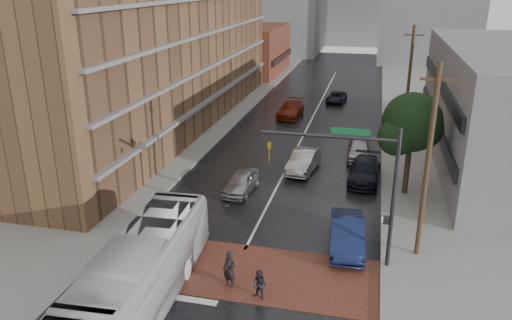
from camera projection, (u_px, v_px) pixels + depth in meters
The scene contains 19 objects.
ground at pixel (232, 275), 24.13m from camera, with size 160.00×160.00×0.00m, color black.
crosswalk at pixel (235, 270), 24.59m from camera, with size 14.00×5.00×0.02m, color brown.
sidewalk_west at pixel (190, 123), 49.49m from camera, with size 9.00×90.00×0.15m, color gray.
sidewalk_east at pixel (433, 139), 44.44m from camera, with size 9.00×90.00×0.15m, color gray.
storefront_west at pixel (254, 50), 74.94m from camera, with size 8.00×16.00×7.00m, color brown.
street_tree at pixel (412, 126), 31.65m from camera, with size 4.20×4.10×6.90m.
signal_mast at pixel (364, 177), 23.52m from camera, with size 6.50×0.30×7.20m.
utility_pole_near at pixel (428, 163), 24.11m from camera, with size 1.60×0.26×10.00m.
utility_pole_far at pixel (408, 84), 42.39m from camera, with size 1.60×0.26×10.00m.
transit_bus at pixel (141, 272), 21.46m from camera, with size 2.73×11.65×3.25m, color silver.
pedestrian_a at pixel (229, 270), 22.91m from camera, with size 0.67×0.44×1.85m, color black.
pedestrian_b at pixel (260, 285), 22.13m from camera, with size 0.70×0.54×1.44m, color #272127.
car_travel_a at pixel (241, 182), 33.43m from camera, with size 1.65×4.09×1.39m, color #9B9FA3.
car_travel_b at pixel (304, 161), 37.12m from camera, with size 1.65×4.75×1.56m, color #B7B8C0.
car_travel_c at pixel (291, 109), 51.91m from camera, with size 2.16×5.31×1.54m, color maroon.
suv_travel at pixel (336, 97), 58.04m from camera, with size 1.99×4.32×1.20m, color black.
car_parked_near at pixel (347, 234), 26.37m from camera, with size 1.74×4.99×1.64m, color #121C42.
car_parked_mid at pixel (365, 171), 35.22m from camera, with size 2.11×5.19×1.51m, color black.
car_parked_far at pixel (359, 149), 39.68m from camera, with size 1.83×4.55×1.55m, color #96989D.
Camera 1 is at (6.00, -19.93, 13.48)m, focal length 35.00 mm.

